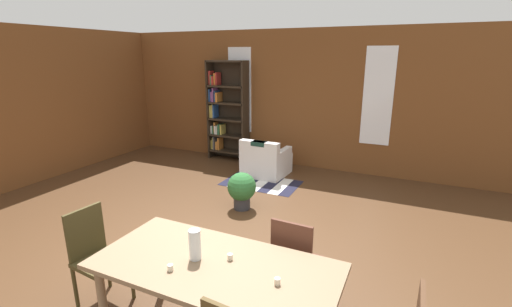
% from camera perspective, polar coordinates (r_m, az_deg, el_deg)
% --- Properties ---
extents(ground_plane, '(10.91, 10.91, 0.00)m').
position_cam_1_polar(ground_plane, '(4.53, -8.30, -15.39)').
color(ground_plane, '#4F331D').
extents(back_wall_brick, '(9.39, 0.12, 2.84)m').
position_cam_1_polar(back_wall_brick, '(7.47, 7.80, 8.64)').
color(back_wall_brick, brown).
rests_on(back_wall_brick, ground).
extents(window_pane_0, '(0.55, 0.02, 1.85)m').
position_cam_1_polar(window_pane_0, '(7.94, -2.64, 10.22)').
color(window_pane_0, white).
extents(window_pane_1, '(0.55, 0.02, 1.85)m').
position_cam_1_polar(window_pane_1, '(7.09, 19.20, 8.71)').
color(window_pane_1, white).
extents(dining_table, '(1.92, 0.91, 0.77)m').
position_cam_1_polar(dining_table, '(2.90, -6.67, -18.81)').
color(dining_table, '#8D6F51').
rests_on(dining_table, ground).
extents(vase_on_table, '(0.09, 0.09, 0.25)m').
position_cam_1_polar(vase_on_table, '(2.87, -9.90, -14.36)').
color(vase_on_table, silver).
rests_on(vase_on_table, dining_table).
extents(tealight_candle_0, '(0.04, 0.04, 0.05)m').
position_cam_1_polar(tealight_candle_0, '(2.62, 3.49, -20.03)').
color(tealight_candle_0, silver).
rests_on(tealight_candle_0, dining_table).
extents(tealight_candle_1, '(0.04, 0.04, 0.05)m').
position_cam_1_polar(tealight_candle_1, '(2.83, -13.76, -17.57)').
color(tealight_candle_1, silver).
rests_on(tealight_candle_1, dining_table).
extents(tealight_candle_2, '(0.04, 0.04, 0.05)m').
position_cam_1_polar(tealight_candle_2, '(2.88, -4.23, -16.40)').
color(tealight_candle_2, silver).
rests_on(tealight_candle_2, dining_table).
extents(dining_chair_head_left, '(0.44, 0.44, 0.95)m').
position_cam_1_polar(dining_chair_head_left, '(3.78, -24.64, -14.56)').
color(dining_chair_head_left, '#42391C').
rests_on(dining_chair_head_left, ground).
extents(dining_chair_far_right, '(0.42, 0.42, 0.95)m').
position_cam_1_polar(dining_chair_far_right, '(3.36, 6.36, -17.01)').
color(dining_chair_far_right, '#562F22').
rests_on(dining_chair_far_right, ground).
extents(bookshelf_tall, '(0.93, 0.32, 2.21)m').
position_cam_1_polar(bookshelf_tall, '(7.97, -5.02, 6.90)').
color(bookshelf_tall, '#2D2319').
rests_on(bookshelf_tall, ground).
extents(armchair_white, '(0.84, 0.84, 0.75)m').
position_cam_1_polar(armchair_white, '(6.98, 1.55, -1.32)').
color(armchair_white, silver).
rests_on(armchair_white, ground).
extents(potted_plant_by_shelf, '(0.45, 0.45, 0.59)m').
position_cam_1_polar(potted_plant_by_shelf, '(5.46, -2.33, -5.73)').
color(potted_plant_by_shelf, '#333338').
rests_on(potted_plant_by_shelf, ground).
extents(striped_rug, '(1.41, 0.85, 0.01)m').
position_cam_1_polar(striped_rug, '(6.61, 0.83, -4.81)').
color(striped_rug, '#1E1E33').
rests_on(striped_rug, ground).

